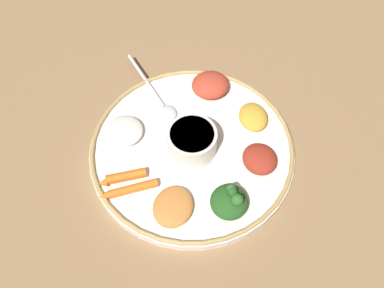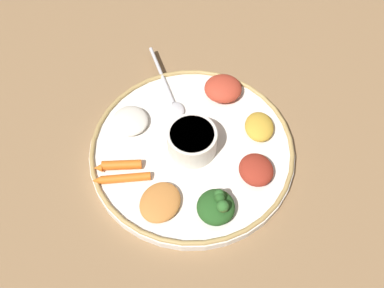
% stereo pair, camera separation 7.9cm
% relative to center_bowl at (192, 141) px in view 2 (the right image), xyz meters
% --- Properties ---
extents(ground_plane, '(2.40, 2.40, 0.00)m').
position_rel_center_bowl_xyz_m(ground_plane, '(0.00, 0.00, -0.04)').
color(ground_plane, olive).
extents(platter, '(0.36, 0.36, 0.02)m').
position_rel_center_bowl_xyz_m(platter, '(0.00, 0.00, -0.03)').
color(platter, white).
rests_on(platter, ground_plane).
extents(platter_rim, '(0.36, 0.36, 0.01)m').
position_rel_center_bowl_xyz_m(platter_rim, '(0.00, 0.00, -0.02)').
color(platter_rim, tan).
rests_on(platter_rim, platter).
extents(center_bowl, '(0.09, 0.09, 0.05)m').
position_rel_center_bowl_xyz_m(center_bowl, '(0.00, 0.00, 0.00)').
color(center_bowl, silver).
rests_on(center_bowl, platter).
extents(spoon, '(0.03, 0.18, 0.01)m').
position_rel_center_bowl_xyz_m(spoon, '(-0.00, 0.13, -0.02)').
color(spoon, silver).
rests_on(spoon, platter).
extents(greens_pile, '(0.08, 0.08, 0.05)m').
position_rel_center_bowl_xyz_m(greens_pile, '(0.00, -0.13, -0.01)').
color(greens_pile, '#23511E').
rests_on(greens_pile, platter).
extents(carrot_near_spoon, '(0.08, 0.04, 0.02)m').
position_rel_center_bowl_xyz_m(carrot_near_spoon, '(-0.13, -0.00, -0.02)').
color(carrot_near_spoon, orange).
rests_on(carrot_near_spoon, platter).
extents(carrot_outer, '(0.10, 0.03, 0.01)m').
position_rel_center_bowl_xyz_m(carrot_outer, '(-0.13, -0.02, -0.02)').
color(carrot_outer, orange).
rests_on(carrot_outer, platter).
extents(mound_lentil_yellow, '(0.07, 0.08, 0.02)m').
position_rel_center_bowl_xyz_m(mound_lentil_yellow, '(0.13, 0.00, -0.01)').
color(mound_lentil_yellow, gold).
rests_on(mound_lentil_yellow, platter).
extents(mound_berbere_red, '(0.09, 0.08, 0.03)m').
position_rel_center_bowl_xyz_m(mound_berbere_red, '(0.09, 0.10, -0.01)').
color(mound_berbere_red, '#B73D28').
rests_on(mound_berbere_red, platter).
extents(mound_squash, '(0.10, 0.10, 0.02)m').
position_rel_center_bowl_xyz_m(mound_squash, '(-0.08, -0.09, -0.02)').
color(mound_squash, '#C67A38').
rests_on(mound_squash, platter).
extents(mound_rice_white, '(0.07, 0.07, 0.02)m').
position_rel_center_bowl_xyz_m(mound_rice_white, '(-0.09, 0.08, -0.02)').
color(mound_rice_white, silver).
rests_on(mound_rice_white, platter).
extents(mound_beet, '(0.06, 0.07, 0.03)m').
position_rel_center_bowl_xyz_m(mound_beet, '(0.09, -0.08, -0.01)').
color(mound_beet, maroon).
rests_on(mound_beet, platter).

